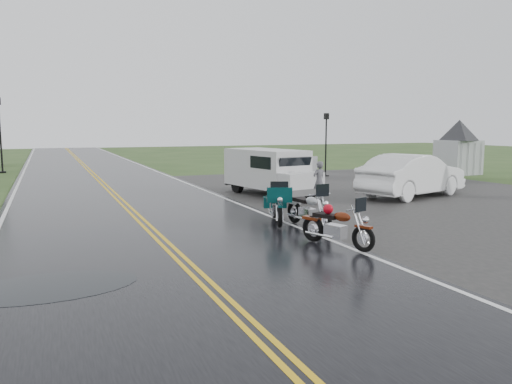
# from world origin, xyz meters

# --- Properties ---
(ground) EXTENTS (120.00, 120.00, 0.00)m
(ground) POSITION_xyz_m (0.00, 0.00, 0.00)
(ground) COLOR #2D471E
(ground) RESTS_ON ground
(road) EXTENTS (8.00, 100.00, 0.04)m
(road) POSITION_xyz_m (0.00, 10.00, 0.02)
(road) COLOR black
(road) RESTS_ON ground
(parking_pad) EXTENTS (14.00, 24.00, 0.03)m
(parking_pad) POSITION_xyz_m (11.00, 5.00, 0.01)
(parking_pad) COLOR black
(parking_pad) RESTS_ON ground
(visitor_center) EXTENTS (16.00, 10.00, 4.80)m
(visitor_center) POSITION_xyz_m (20.00, 12.00, 2.40)
(visitor_center) COLOR #A8AAAD
(visitor_center) RESTS_ON ground
(motorcycle_red) EXTENTS (1.35, 2.13, 1.18)m
(motorcycle_red) POSITION_xyz_m (3.80, -1.66, 0.59)
(motorcycle_red) COLOR #591C0A
(motorcycle_red) RESTS_ON ground
(motorcycle_teal) EXTENTS (1.46, 2.28, 1.27)m
(motorcycle_teal) POSITION_xyz_m (3.27, 1.46, 0.63)
(motorcycle_teal) COLOR #053637
(motorcycle_teal) RESTS_ON ground
(motorcycle_silver) EXTENTS (0.87, 2.14, 1.24)m
(motorcycle_silver) POSITION_xyz_m (4.06, 0.46, 0.62)
(motorcycle_silver) COLOR #A2A5A9
(motorcycle_silver) RESTS_ON ground
(van_white) EXTENTS (2.71, 5.12, 1.91)m
(van_white) POSITION_xyz_m (5.43, 6.05, 0.96)
(van_white) COLOR silver
(van_white) RESTS_ON ground
(person_at_van) EXTENTS (0.61, 0.47, 1.49)m
(person_at_van) POSITION_xyz_m (6.82, 5.52, 0.75)
(person_at_van) COLOR #525156
(person_at_van) RESTS_ON ground
(sedan_white) EXTENTS (5.42, 3.21, 1.69)m
(sedan_white) POSITION_xyz_m (10.90, 5.21, 0.84)
(sedan_white) COLOR white
(sedan_white) RESTS_ON ground
(lamp_post_far_left) EXTENTS (0.39, 0.39, 4.59)m
(lamp_post_far_left) POSITION_xyz_m (-4.96, 23.26, 2.29)
(lamp_post_far_left) COLOR black
(lamp_post_far_left) RESTS_ON ground
(lamp_post_far_right) EXTENTS (0.31, 0.31, 3.58)m
(lamp_post_far_right) POSITION_xyz_m (11.97, 13.67, 1.79)
(lamp_post_far_right) COLOR black
(lamp_post_far_right) RESTS_ON ground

